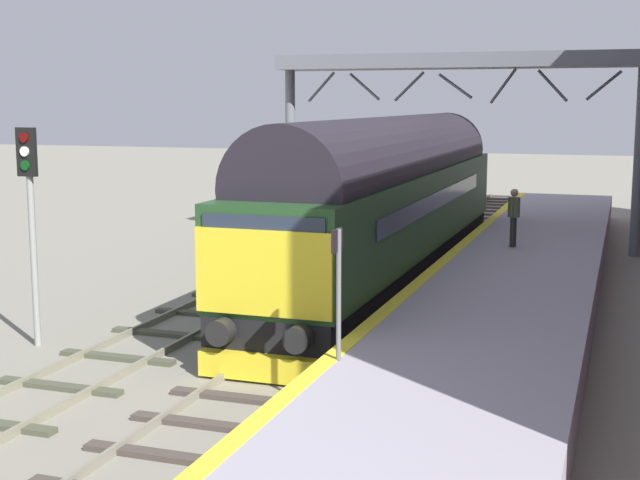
{
  "coord_description": "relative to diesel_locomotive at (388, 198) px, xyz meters",
  "views": [
    {
      "loc": [
        6.1,
        -18.82,
        5.09
      ],
      "look_at": [
        0.2,
        -1.6,
        2.25
      ],
      "focal_mm": 50.18,
      "sensor_mm": 36.0,
      "label": 1
    }
  ],
  "objects": [
    {
      "name": "signal_post_near",
      "position": [
        -5.42,
        -8.29,
        0.45
      ],
      "size": [
        0.44,
        0.22,
        4.56
      ],
      "color": "gray",
      "rests_on": "ground"
    },
    {
      "name": "waiting_passenger",
      "position": [
        3.17,
        1.86,
        -0.49
      ],
      "size": [
        0.39,
        0.5,
        1.64
      ],
      "rotation": [
        0.0,
        0.0,
        1.39
      ],
      "color": "#30332E",
      "rests_on": "station_platform"
    },
    {
      "name": "diesel_locomotive",
      "position": [
        0.0,
        0.0,
        0.0
      ],
      "size": [
        2.74,
        18.33,
        4.68
      ],
      "color": "black",
      "rests_on": "ground"
    },
    {
      "name": "ground_plane",
      "position": [
        -0.0,
        -4.75,
        -2.48
      ],
      "size": [
        140.0,
        140.0,
        0.0
      ],
      "primitive_type": "plane",
      "color": "gray",
      "rests_on": "ground"
    },
    {
      "name": "platform_number_sign",
      "position": [
        1.9,
        -10.43,
        -0.09
      ],
      "size": [
        0.1,
        0.44,
        2.1
      ],
      "color": "slate",
      "rests_on": "station_platform"
    },
    {
      "name": "overhead_footbridge",
      "position": [
        0.41,
        7.44,
        3.58
      ],
      "size": [
        12.59,
        2.0,
        6.69
      ],
      "color": "slate",
      "rests_on": "ground"
    },
    {
      "name": "track_adjacent_west",
      "position": [
        -3.29,
        -4.75,
        -2.42
      ],
      "size": [
        2.5,
        60.0,
        0.15
      ],
      "color": "gray",
      "rests_on": "ground"
    },
    {
      "name": "station_platform",
      "position": [
        3.6,
        -4.75,
        -1.98
      ],
      "size": [
        4.0,
        44.0,
        1.01
      ],
      "color": "#9B97A3",
      "rests_on": "ground"
    },
    {
      "name": "track_main",
      "position": [
        -0.0,
        -4.75,
        -2.43
      ],
      "size": [
        2.5,
        60.0,
        0.15
      ],
      "color": "gray",
      "rests_on": "ground"
    }
  ]
}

